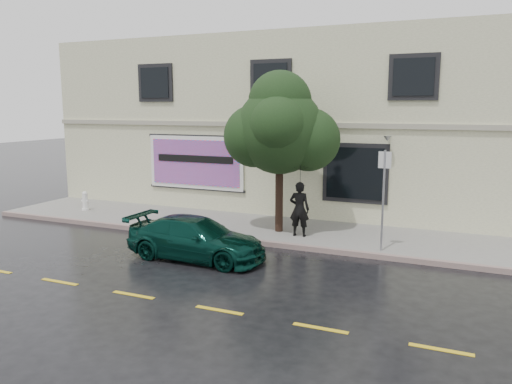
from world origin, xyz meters
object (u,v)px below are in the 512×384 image
at_px(car, 196,238).
at_px(pedestrian, 299,209).
at_px(street_tree, 280,131).
at_px(fire_hydrant, 85,201).

distance_m(car, pedestrian, 3.66).
bearing_deg(street_tree, pedestrian, -22.80).
height_order(car, fire_hydrant, car).
relative_size(car, fire_hydrant, 5.26).
bearing_deg(pedestrian, fire_hydrant, -7.41).
bearing_deg(fire_hydrant, street_tree, -12.91).
height_order(car, street_tree, street_tree).
bearing_deg(pedestrian, street_tree, -27.10).
relative_size(pedestrian, fire_hydrant, 2.29).
height_order(pedestrian, fire_hydrant, pedestrian).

